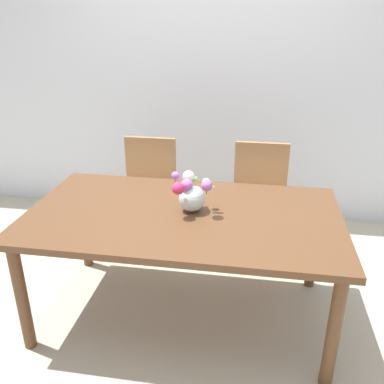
{
  "coord_description": "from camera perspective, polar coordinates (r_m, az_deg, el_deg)",
  "views": [
    {
      "loc": [
        0.4,
        -2.14,
        1.8
      ],
      "look_at": [
        0.05,
        0.04,
        0.85
      ],
      "focal_mm": 38.46,
      "sensor_mm": 36.0,
      "label": 1
    }
  ],
  "objects": [
    {
      "name": "chair_left",
      "position": [
        3.37,
        -6.11,
        0.84
      ],
      "size": [
        0.42,
        0.42,
        0.9
      ],
      "rotation": [
        0.0,
        0.0,
        3.14
      ],
      "color": "#9E7047",
      "rests_on": "ground_plane"
    },
    {
      "name": "flower_vase",
      "position": [
        2.4,
        -0.11,
        -0.3
      ],
      "size": [
        0.26,
        0.22,
        0.24
      ],
      "color": "silver",
      "rests_on": "dining_table"
    },
    {
      "name": "dining_table",
      "position": [
        2.46,
        -1.24,
        -4.44
      ],
      "size": [
        1.85,
        1.04,
        0.73
      ],
      "color": "brown",
      "rests_on": "ground_plane"
    },
    {
      "name": "chair_right",
      "position": [
        3.26,
        9.34,
        -0.14
      ],
      "size": [
        0.42,
        0.42,
        0.9
      ],
      "rotation": [
        0.0,
        0.0,
        3.14
      ],
      "color": "#9E7047",
      "rests_on": "ground_plane"
    },
    {
      "name": "ground_plane",
      "position": [
        2.83,
        -1.12,
        -16.27
      ],
      "size": [
        12.0,
        12.0,
        0.0
      ],
      "primitive_type": "plane",
      "color": "#B7AD99"
    },
    {
      "name": "back_wall",
      "position": [
        3.78,
        3.24,
        17.22
      ],
      "size": [
        7.0,
        0.1,
        2.8
      ],
      "primitive_type": "cube",
      "color": "silver",
      "rests_on": "ground_plane"
    }
  ]
}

